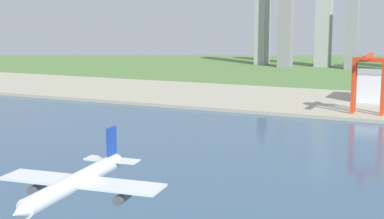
% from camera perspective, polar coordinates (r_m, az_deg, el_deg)
% --- Properties ---
extents(ground_plane, '(2400.00, 2400.00, 0.00)m').
position_cam_1_polar(ground_plane, '(275.23, 3.24, -4.76)').
color(ground_plane, '#557B40').
extents(water_bay, '(840.00, 360.00, 0.15)m').
position_cam_1_polar(water_bay, '(222.51, -2.48, -8.19)').
color(water_bay, '#385675').
rests_on(water_bay, ground).
extents(industrial_pier, '(840.00, 140.00, 2.50)m').
position_cam_1_polar(industrial_pier, '(454.03, 12.06, 0.83)').
color(industrial_pier, '#A8A28C').
rests_on(industrial_pier, ground).
extents(airplane_landing, '(34.22, 37.28, 11.33)m').
position_cam_1_polar(airplane_landing, '(111.05, -11.75, -7.31)').
color(airplane_landing, silver).
extents(port_crane_red, '(21.56, 38.60, 40.97)m').
position_cam_1_polar(port_crane_red, '(392.27, 17.68, 3.71)').
color(port_crane_red, red).
rests_on(port_crane_red, industrial_pier).
extents(distant_skyline, '(269.81, 54.34, 159.32)m').
position_cam_1_polar(distant_skyline, '(776.55, 16.14, 8.53)').
color(distant_skyline, '#989C9E').
rests_on(distant_skyline, ground).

